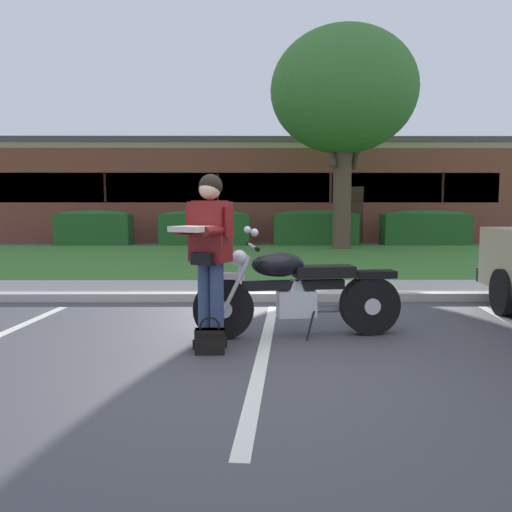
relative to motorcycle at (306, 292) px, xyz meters
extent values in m
plane|color=#424247|center=(-0.53, -0.79, -0.48)|extent=(140.00, 140.00, 0.00)
cube|color=#B7B2A8|center=(-0.53, 2.07, -0.42)|extent=(60.00, 0.20, 0.12)
cube|color=#B7B2A8|center=(-0.53, 2.92, -0.44)|extent=(60.00, 1.50, 0.08)
cube|color=#3D752D|center=(-0.53, 8.01, -0.45)|extent=(60.00, 8.67, 0.06)
cube|color=silver|center=(-0.47, -0.59, -0.48)|extent=(0.48, 4.40, 0.01)
cylinder|color=black|center=(-0.88, -0.12, -0.16)|extent=(0.65, 0.18, 0.64)
cylinder|color=silver|center=(-0.88, -0.12, -0.16)|extent=(0.19, 0.14, 0.18)
cylinder|color=black|center=(0.71, 0.09, -0.16)|extent=(0.66, 0.26, 0.64)
cylinder|color=silver|center=(0.71, 0.09, -0.16)|extent=(0.20, 0.22, 0.18)
cube|color=silver|center=(-0.88, -0.12, 0.19)|extent=(0.45, 0.19, 0.06)
cube|color=black|center=(0.76, 0.09, 0.18)|extent=(0.46, 0.25, 0.08)
cylinder|color=silver|center=(-0.74, -0.18, 0.12)|extent=(0.31, 0.08, 0.58)
cylinder|color=silver|center=(-0.76, -0.02, 0.12)|extent=(0.31, 0.08, 0.58)
sphere|color=silver|center=(-0.71, -0.09, 0.38)|extent=(0.17, 0.17, 0.17)
cylinder|color=silver|center=(-0.57, -0.08, 0.50)|extent=(0.12, 0.72, 0.03)
cylinder|color=black|center=(-0.53, -0.43, 0.50)|extent=(0.06, 0.10, 0.04)
cylinder|color=black|center=(-0.62, 0.28, 0.50)|extent=(0.06, 0.10, 0.04)
sphere|color=silver|center=(-0.55, -0.38, 0.66)|extent=(0.08, 0.08, 0.08)
sphere|color=silver|center=(-0.63, 0.22, 0.66)|extent=(0.08, 0.08, 0.08)
cube|color=black|center=(-0.14, -0.02, 0.08)|extent=(1.10, 0.24, 0.10)
ellipsoid|color=black|center=(-0.31, -0.04, 0.30)|extent=(0.60, 0.39, 0.26)
cube|color=black|center=(0.19, 0.02, 0.22)|extent=(0.67, 0.36, 0.12)
cube|color=silver|center=(-0.11, -0.02, -0.12)|extent=(0.43, 0.29, 0.28)
cylinder|color=silver|center=(-0.14, -0.02, 0.04)|extent=(0.19, 0.14, 0.21)
cylinder|color=silver|center=(-0.07, -0.01, 0.04)|extent=(0.19, 0.14, 0.21)
cylinder|color=silver|center=(0.24, 0.17, -0.22)|extent=(0.61, 0.16, 0.08)
cylinder|color=silver|center=(0.44, 0.19, -0.22)|extent=(0.61, 0.16, 0.08)
cylinder|color=black|center=(0.03, -0.16, -0.33)|extent=(0.11, 0.13, 0.30)
cube|color=black|center=(-0.93, -0.52, -0.43)|extent=(0.21, 0.26, 0.10)
cube|color=black|center=(-1.05, -0.45, -0.43)|extent=(0.21, 0.26, 0.10)
cylinder|color=navy|center=(-0.92, -0.50, -0.05)|extent=(0.14, 0.14, 0.86)
cylinder|color=navy|center=(-1.05, -0.44, -0.05)|extent=(0.14, 0.14, 0.86)
cube|color=maroon|center=(-0.98, -0.47, 0.67)|extent=(0.44, 0.38, 0.58)
cube|color=maroon|center=(-0.98, -0.47, 0.94)|extent=(0.36, 0.32, 0.06)
sphere|color=beige|center=(-0.98, -0.47, 1.08)|extent=(0.21, 0.21, 0.21)
sphere|color=black|center=(-0.98, -0.46, 1.11)|extent=(0.23, 0.23, 0.23)
cube|color=black|center=(-1.05, -0.58, 0.42)|extent=(0.24, 0.19, 0.12)
cylinder|color=maroon|center=(-0.92, -0.69, 0.69)|extent=(0.24, 0.34, 0.09)
cylinder|color=maroon|center=(-1.20, -0.53, 0.69)|extent=(0.24, 0.34, 0.09)
cylinder|color=maroon|center=(-0.80, -0.59, 0.77)|extent=(0.10, 0.10, 0.28)
cylinder|color=maroon|center=(-1.19, -0.38, 0.77)|extent=(0.10, 0.10, 0.28)
cube|color=beige|center=(-1.13, -0.73, 0.71)|extent=(0.43, 0.43, 0.05)
cube|color=black|center=(-0.98, -0.68, -0.36)|extent=(0.28, 0.12, 0.24)
cube|color=black|center=(-0.98, -0.68, -0.26)|extent=(0.28, 0.13, 0.04)
torus|color=black|center=(-0.98, -0.68, -0.22)|extent=(0.20, 0.02, 0.20)
cylinder|color=black|center=(2.67, 1.03, -0.18)|extent=(0.29, 0.62, 0.60)
cylinder|color=brown|center=(2.21, 10.81, 1.13)|extent=(0.57, 0.57, 3.22)
ellipsoid|color=#3D7A33|center=(2.21, 10.81, 4.42)|extent=(4.48, 4.48, 3.81)
cylinder|color=brown|center=(2.65, 10.81, 2.63)|extent=(0.20, 1.03, 1.20)
cylinder|color=brown|center=(1.87, 10.81, 2.64)|extent=(0.20, 0.85, 1.19)
cube|color=#235623|center=(-6.05, 12.49, 0.07)|extent=(2.53, 0.90, 1.10)
ellipsoid|color=#235623|center=(-6.05, 12.49, 0.62)|extent=(2.40, 0.84, 0.28)
cube|color=#235623|center=(-2.23, 12.49, 0.07)|extent=(3.07, 0.90, 1.10)
ellipsoid|color=#235623|center=(-2.23, 12.49, 0.62)|extent=(2.92, 0.84, 0.28)
cube|color=#235623|center=(1.59, 12.49, 0.07)|extent=(2.89, 0.90, 1.10)
ellipsoid|color=#235623|center=(1.59, 12.49, 0.62)|extent=(2.75, 0.84, 0.28)
cube|color=#235623|center=(5.40, 12.49, 0.07)|extent=(2.98, 0.90, 1.10)
ellipsoid|color=#235623|center=(5.40, 12.49, 0.62)|extent=(2.83, 0.84, 0.28)
cube|color=brown|center=(-1.87, 18.73, 1.39)|extent=(24.66, 9.51, 3.75)
cube|color=#998466|center=(-1.87, 14.01, 3.15)|extent=(24.66, 0.10, 0.24)
cube|color=#4C4742|center=(-1.87, 18.73, 3.37)|extent=(24.91, 9.60, 0.20)
cube|color=#1E282D|center=(-1.87, 14.00, 1.58)|extent=(20.96, 0.06, 1.10)
cube|color=brown|center=(-6.06, 13.99, 1.58)|extent=(0.08, 0.04, 1.20)
cube|color=brown|center=(-1.87, 13.99, 1.58)|extent=(0.08, 0.04, 1.20)
cube|color=brown|center=(2.32, 13.99, 1.58)|extent=(0.08, 0.04, 1.20)
cube|color=brown|center=(6.52, 13.99, 1.58)|extent=(0.08, 0.04, 1.20)
cube|color=#473323|center=(3.06, 14.01, 0.57)|extent=(1.00, 0.08, 2.10)
camera|label=1|loc=(-0.57, -5.51, 0.92)|focal=36.55mm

